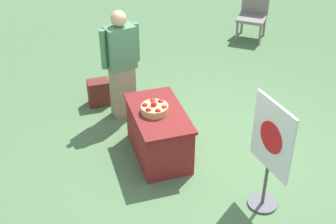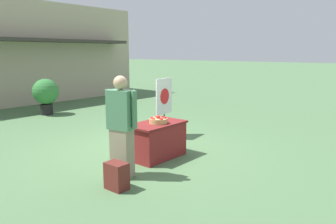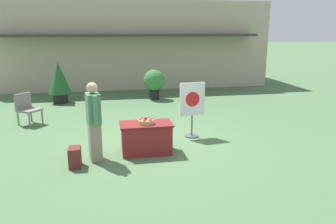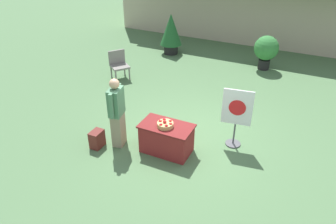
% 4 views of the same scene
% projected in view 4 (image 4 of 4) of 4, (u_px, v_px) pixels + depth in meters
% --- Properties ---
extents(ground_plane, '(120.00, 120.00, 0.00)m').
position_uv_depth(ground_plane, '(186.00, 138.00, 8.04)').
color(ground_plane, '#4C7047').
extents(display_table, '(1.18, 0.67, 0.70)m').
position_uv_depth(display_table, '(167.00, 138.00, 7.42)').
color(display_table, maroon).
rests_on(display_table, ground_plane).
extents(apple_basket, '(0.36, 0.36, 0.16)m').
position_uv_depth(apple_basket, '(165.00, 124.00, 7.18)').
color(apple_basket, tan).
rests_on(apple_basket, display_table).
extents(person_visitor, '(0.34, 0.60, 1.70)m').
position_uv_depth(person_visitor, '(117.00, 112.00, 7.40)').
color(person_visitor, gray).
rests_on(person_visitor, ground_plane).
extents(backpack, '(0.24, 0.34, 0.42)m').
position_uv_depth(backpack, '(97.00, 139.00, 7.65)').
color(backpack, maroon).
rests_on(backpack, ground_plane).
extents(poster_board, '(0.68, 0.36, 1.44)m').
position_uv_depth(poster_board, '(236.00, 115.00, 7.41)').
color(poster_board, '#4C4C51').
rests_on(poster_board, ground_plane).
extents(patio_chair, '(0.77, 0.77, 0.92)m').
position_uv_depth(patio_chair, '(119.00, 63.00, 10.81)').
color(patio_chair, gray).
rests_on(patio_chair, ground_plane).
extents(potted_plant_far_left, '(0.84, 0.84, 1.57)m').
position_uv_depth(potted_plant_far_left, '(171.00, 32.00, 12.62)').
color(potted_plant_far_left, black).
rests_on(potted_plant_far_left, ground_plane).
extents(potted_plant_near_left, '(0.85, 0.85, 1.20)m').
position_uv_depth(potted_plant_near_left, '(266.00, 49.00, 11.36)').
color(potted_plant_near_left, black).
rests_on(potted_plant_near_left, ground_plane).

